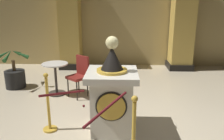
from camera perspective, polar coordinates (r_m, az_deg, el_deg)
The scene contains 10 objects.
ground_plane at distance 4.08m, azimuth 4.51°, elevation -14.96°, with size 10.76×10.76×0.00m, color beige.
back_wall at distance 8.08m, azimuth 3.42°, elevation 13.97°, with size 10.76×0.16×3.63m, color tan.
pedestal_clock at distance 3.83m, azimuth -0.00°, elevation -6.35°, with size 0.83×0.83×1.63m.
stanchion_near at distance 4.08m, azimuth -15.50°, elevation -9.80°, with size 0.24×0.24×1.03m.
velvet_rope at distance 3.30m, azimuth -7.12°, elevation -7.50°, with size 1.23×1.22×0.22m.
column_left at distance 7.78m, azimuth -10.47°, elevation 13.03°, with size 0.79×0.79×3.48m.
column_right at distance 7.87m, azimuth 17.29°, elevation 12.62°, with size 0.82×0.82×3.48m.
potted_palm_left at distance 6.45m, azimuth -23.03°, elevation -1.35°, with size 0.84×0.83×1.03m.
cafe_table at distance 5.61m, azimuth -13.87°, elevation -1.11°, with size 0.61×0.61×0.77m.
cafe_chair_red at distance 5.36m, azimuth -8.02°, elevation -0.65°, with size 0.56×0.56×0.96m.
Camera 1 is at (-0.19, -3.50, 2.10)m, focal length 36.71 mm.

